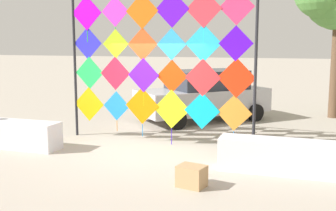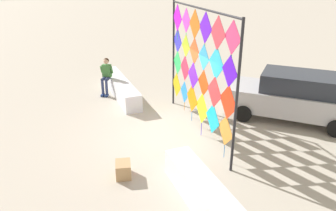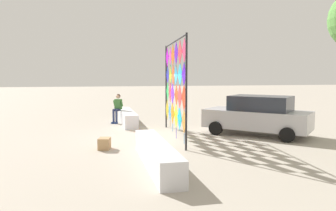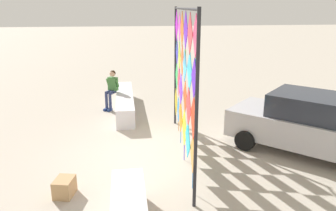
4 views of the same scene
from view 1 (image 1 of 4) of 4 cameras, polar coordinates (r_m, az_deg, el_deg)
name	(u,v)px [view 1 (image 1 of 4)]	position (r m, az deg, el deg)	size (l,w,h in m)	color
ground	(141,153)	(9.69, -3.69, -6.48)	(120.00, 120.00, 0.00)	#ADA393
plaza_ledge_right	(331,161)	(8.47, 21.42, -7.04)	(4.22, 0.62, 0.65)	silver
kite_display_rack	(157,56)	(10.26, -1.46, 6.78)	(4.91, 0.45, 3.96)	#232328
parked_car	(204,95)	(13.58, 4.94, 1.44)	(4.24, 4.25, 1.63)	#B7B7BC
cardboard_box_large	(192,176)	(7.45, 3.27, -9.65)	(0.47, 0.37, 0.38)	tan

